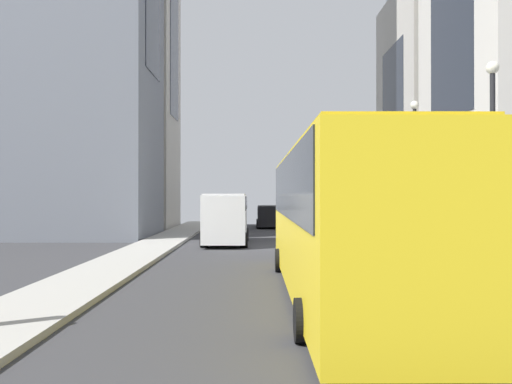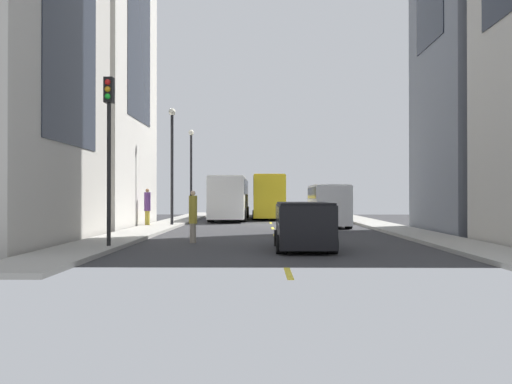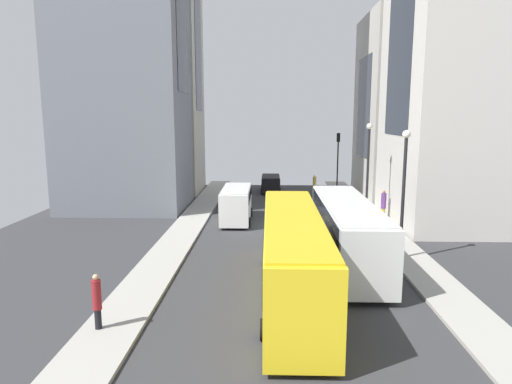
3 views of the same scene
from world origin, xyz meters
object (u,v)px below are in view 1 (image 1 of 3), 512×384
(car_black_0, at_px, (270,215))
(pedestrian_walking_far, at_px, (330,214))
(pedestrian_crossing_near, at_px, (438,218))
(delivery_van_white, at_px, (226,215))
(traffic_light_near_corner, at_px, (359,172))
(streetcar_yellow, at_px, (336,211))
(city_bus_white, at_px, (409,210))

(car_black_0, height_order, pedestrian_walking_far, pedestrian_walking_far)
(pedestrian_crossing_near, bearing_deg, car_black_0, -24.34)
(delivery_van_white, distance_m, traffic_light_near_corner, 16.93)
(pedestrian_walking_far, height_order, traffic_light_near_corner, traffic_light_near_corner)
(car_black_0, distance_m, pedestrian_walking_far, 5.05)
(delivery_van_white, distance_m, pedestrian_walking_far, 12.92)
(streetcar_yellow, height_order, car_black_0, streetcar_yellow)
(pedestrian_crossing_near, bearing_deg, traffic_light_near_corner, -50.60)
(delivery_van_white, height_order, pedestrian_walking_far, delivery_van_white)
(pedestrian_walking_far, bearing_deg, city_bus_white, 148.19)
(city_bus_white, xyz_separation_m, pedestrian_crossing_near, (-4.43, -9.91, -0.69))
(streetcar_yellow, distance_m, delivery_van_white, 14.26)
(city_bus_white, height_order, car_black_0, city_bus_white)
(pedestrian_crossing_near, distance_m, traffic_light_near_corner, 13.62)
(pedestrian_crossing_near, distance_m, pedestrian_walking_far, 11.20)
(delivery_van_white, bearing_deg, car_black_0, -100.91)
(city_bus_white, bearing_deg, pedestrian_crossing_near, -114.09)
(city_bus_white, bearing_deg, traffic_light_near_corner, -97.22)
(delivery_van_white, relative_size, pedestrian_crossing_near, 2.54)
(streetcar_yellow, bearing_deg, pedestrian_walking_far, -97.88)
(streetcar_yellow, distance_m, traffic_light_near_corner, 28.26)
(delivery_van_white, xyz_separation_m, traffic_light_near_corner, (-9.53, -13.71, 2.78))
(car_black_0, bearing_deg, pedestrian_walking_far, 148.13)
(city_bus_white, relative_size, car_black_0, 2.76)
(pedestrian_crossing_near, bearing_deg, pedestrian_walking_far, -35.46)
(city_bus_white, relative_size, traffic_light_near_corner, 1.95)
(streetcar_yellow, xyz_separation_m, traffic_light_near_corner, (-6.05, -27.52, 2.17))
(pedestrian_crossing_near, bearing_deg, streetcar_yellow, 95.10)
(car_black_0, relative_size, pedestrian_crossing_near, 1.92)
(delivery_van_white, bearing_deg, pedestrian_walking_far, -122.30)
(city_bus_white, distance_m, streetcar_yellow, 5.40)
(streetcar_yellow, xyz_separation_m, pedestrian_crossing_near, (-7.55, -14.31, -0.81))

